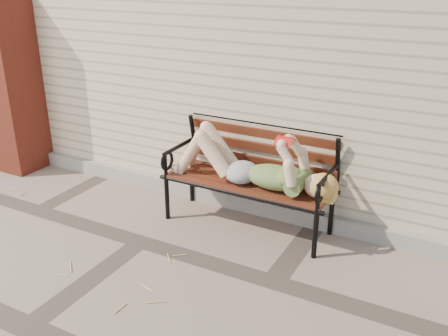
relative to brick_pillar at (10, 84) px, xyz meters
The scene contains 7 objects.
ground 2.62m from the brick_pillar, 18.06° to the right, with size 80.00×80.00×0.00m, color #7B6A5E.
house_wall 3.26m from the brick_pillar, 44.37° to the left, with size 8.00×4.00×3.00m, color #C3B898.
foundation_strip 2.49m from the brick_pillar, ahead, with size 8.00×0.10×0.15m, color gray.
brick_pillar is the anchor object (origin of this frame).
garden_bench 3.01m from the brick_pillar, ahead, with size 1.64×0.65×1.06m.
reading_woman 3.02m from the brick_pillar, ahead, with size 1.55×0.35×0.49m.
straw_scatter 2.38m from the brick_pillar, 35.52° to the right, with size 2.66×1.46×0.01m.
Camera 1 is at (2.42, -2.98, 2.26)m, focal length 40.00 mm.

